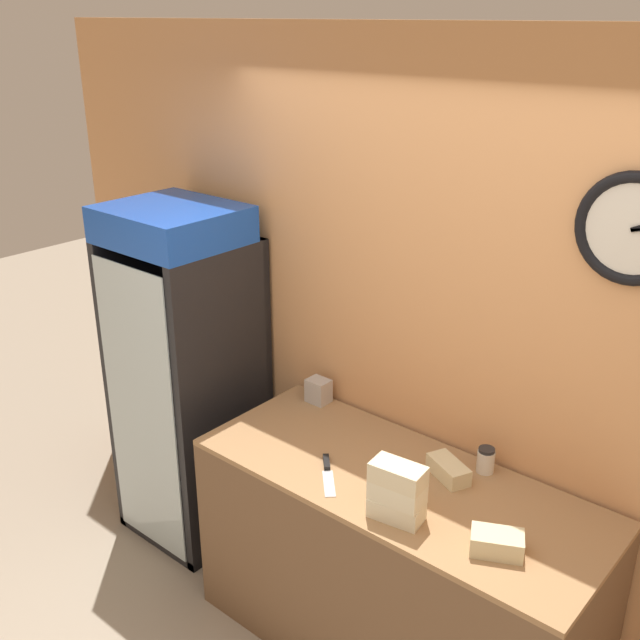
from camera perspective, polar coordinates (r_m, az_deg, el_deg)
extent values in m
cube|color=tan|center=(3.30, 10.34, -2.64)|extent=(5.20, 0.06, 2.70)
torus|color=black|center=(2.78, 22.68, 6.39)|extent=(0.40, 0.04, 0.40)
cylinder|color=silver|center=(2.78, 22.68, 6.39)|extent=(0.33, 0.01, 0.33)
cube|color=brown|center=(3.49, 5.65, -18.37)|extent=(1.77, 0.72, 0.90)
cube|color=#9E754C|center=(3.21, 5.97, -12.08)|extent=(1.77, 0.72, 0.02)
cube|color=black|center=(4.27, -6.91, -4.02)|extent=(0.64, 0.04, 1.68)
cube|color=black|center=(4.31, -12.46, -4.14)|extent=(0.05, 0.63, 1.68)
cube|color=black|center=(3.90, -7.10, -6.73)|extent=(0.05, 0.63, 1.68)
cube|color=black|center=(4.53, -9.22, -14.55)|extent=(0.64, 0.63, 0.05)
cube|color=white|center=(4.25, -7.19, -4.14)|extent=(0.54, 0.02, 1.58)
cube|color=silver|center=(3.93, -13.49, -6.97)|extent=(0.54, 0.01, 1.58)
cube|color=blue|center=(3.74, -11.23, 7.17)|extent=(0.64, 0.56, 0.18)
cube|color=silver|center=(4.27, -9.80, -9.82)|extent=(0.52, 0.51, 0.01)
cube|color=silver|center=(4.08, -10.14, -5.35)|extent=(0.52, 0.51, 0.01)
cube|color=silver|center=(3.92, -10.51, -0.49)|extent=(0.52, 0.51, 0.01)
cylinder|color=#5B2D19|center=(3.83, -11.17, -6.24)|extent=(0.07, 0.07, 0.12)
cylinder|color=#5B2D19|center=(3.79, -11.27, -5.10)|extent=(0.03, 0.03, 0.05)
cylinder|color=#72337F|center=(3.90, -14.38, 0.15)|extent=(0.07, 0.07, 0.13)
cylinder|color=#72337F|center=(3.87, -14.51, 1.43)|extent=(0.03, 0.03, 0.06)
cylinder|color=#B2231E|center=(4.27, -13.90, -8.92)|extent=(0.07, 0.07, 0.15)
cylinder|color=#B2231E|center=(4.21, -14.04, -7.68)|extent=(0.03, 0.03, 0.06)
cylinder|color=orange|center=(3.73, -12.28, -0.86)|extent=(0.07, 0.07, 0.11)
cylinder|color=orange|center=(3.70, -12.38, 0.29)|extent=(0.03, 0.03, 0.05)
cylinder|color=#2D6B38|center=(4.10, -11.91, -10.21)|extent=(0.06, 0.06, 0.14)
cylinder|color=#2D6B38|center=(4.05, -12.02, -9.02)|extent=(0.02, 0.02, 0.06)
cylinder|color=#5B2D19|center=(4.02, -10.65, -10.91)|extent=(0.08, 0.08, 0.13)
cylinder|color=#5B2D19|center=(3.97, -10.75, -9.77)|extent=(0.03, 0.03, 0.06)
cylinder|color=#B2231E|center=(4.21, -13.26, -9.30)|extent=(0.07, 0.07, 0.15)
cylinder|color=#B2231E|center=(4.15, -13.39, -8.03)|extent=(0.03, 0.03, 0.06)
cylinder|color=#2D6B38|center=(3.80, -13.28, -0.34)|extent=(0.07, 0.07, 0.13)
cylinder|color=#2D6B38|center=(3.77, -13.40, 0.94)|extent=(0.03, 0.03, 0.06)
cylinder|color=#5B2D19|center=(4.08, -14.20, -4.54)|extent=(0.07, 0.07, 0.14)
cylinder|color=#5B2D19|center=(4.04, -14.34, -3.29)|extent=(0.03, 0.03, 0.06)
cylinder|color=#5B2D19|center=(3.98, -13.29, -4.94)|extent=(0.06, 0.06, 0.16)
cylinder|color=#5B2D19|center=(3.93, -13.44, -3.42)|extent=(0.02, 0.02, 0.07)
cube|color=beige|center=(2.96, 5.84, -14.14)|extent=(0.22, 0.14, 0.08)
cube|color=beige|center=(2.92, 5.90, -12.90)|extent=(0.22, 0.13, 0.08)
cube|color=beige|center=(2.87, 5.96, -11.62)|extent=(0.22, 0.13, 0.08)
cube|color=beige|center=(2.86, 13.33, -16.20)|extent=(0.22, 0.19, 0.08)
cube|color=beige|center=(3.22, 9.76, -11.17)|extent=(0.22, 0.17, 0.07)
cube|color=silver|center=(3.15, 0.68, -12.36)|extent=(0.16, 0.16, 0.00)
cube|color=black|center=(3.27, 0.50, -10.79)|extent=(0.09, 0.09, 0.02)
cylinder|color=silver|center=(3.28, 12.51, -10.47)|extent=(0.07, 0.07, 0.10)
cylinder|color=#262628|center=(3.25, 12.59, -9.64)|extent=(0.07, 0.07, 0.01)
cube|color=#B7B2AD|center=(3.73, -0.12, -5.41)|extent=(0.11, 0.09, 0.12)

